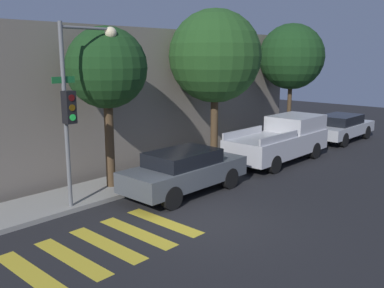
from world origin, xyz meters
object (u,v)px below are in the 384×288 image
object	(u,v)px
tree_midblock	(215,56)
tree_near_corner	(107,69)
pickup_truck	(282,139)
traffic_light_pole	(78,91)
tree_far_end	(292,57)
sedan_near_corner	(185,170)
sedan_middle	(341,127)

from	to	relation	value
tree_midblock	tree_near_corner	bearing A→B (deg)	180.00
pickup_truck	tree_midblock	world-z (taller)	tree_midblock
traffic_light_pole	tree_far_end	size ratio (longest dim) A/B	0.89
tree_near_corner	tree_far_end	xyz separation A→B (m)	(11.57, 0.00, 0.34)
traffic_light_pole	pickup_truck	bearing A→B (deg)	-8.00
traffic_light_pole	sedan_near_corner	bearing A→B (deg)	-22.87
sedan_middle	tree_midblock	distance (m)	8.98
pickup_truck	tree_midblock	distance (m)	4.51
sedan_near_corner	pickup_truck	world-z (taller)	pickup_truck
pickup_truck	tree_near_corner	xyz separation A→B (m)	(-7.43, 2.08, 3.09)
traffic_light_pole	sedan_middle	size ratio (longest dim) A/B	1.15
tree_near_corner	tree_far_end	bearing A→B (deg)	0.00
traffic_light_pole	tree_far_end	xyz separation A→B (m)	(13.17, 0.81, 0.89)
sedan_near_corner	tree_near_corner	bearing A→B (deg)	124.10
traffic_light_pole	tree_near_corner	bearing A→B (deg)	26.80
sedan_middle	tree_near_corner	xyz separation A→B (m)	(-13.35, 2.08, 3.28)
sedan_near_corner	sedan_middle	xyz separation A→B (m)	(11.95, -0.00, -0.03)
tree_far_end	tree_near_corner	bearing A→B (deg)	180.00
sedan_near_corner	pickup_truck	distance (m)	6.02
tree_far_end	sedan_near_corner	bearing A→B (deg)	-168.43
tree_midblock	pickup_truck	bearing A→B (deg)	-45.94
pickup_truck	tree_far_end	size ratio (longest dim) A/B	0.88
traffic_light_pole	pickup_truck	size ratio (longest dim) A/B	1.01
sedan_near_corner	tree_near_corner	world-z (taller)	tree_near_corner
traffic_light_pole	tree_near_corner	xyz separation A→B (m)	(1.60, 0.81, 0.55)
sedan_middle	tree_far_end	size ratio (longest dim) A/B	0.77
sedan_near_corner	traffic_light_pole	bearing A→B (deg)	157.13
traffic_light_pole	tree_midblock	xyz separation A→B (m)	(7.02, 0.81, 0.92)
pickup_truck	tree_far_end	world-z (taller)	tree_far_end
sedan_middle	tree_midblock	xyz separation A→B (m)	(-7.94, 2.08, 3.65)
tree_midblock	tree_far_end	world-z (taller)	tree_midblock
tree_midblock	traffic_light_pole	bearing A→B (deg)	-173.42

